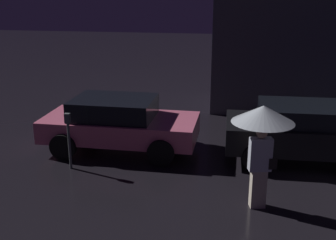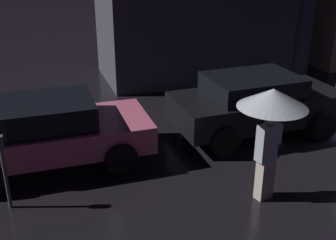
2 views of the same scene
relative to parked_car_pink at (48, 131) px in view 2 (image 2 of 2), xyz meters
The scene contains 4 objects.
parked_car_pink is the anchor object (origin of this frame).
parked_car_black 4.67m from the parked_car_pink, ahead, with size 3.97×1.95×1.41m.
pedestrian_with_umbrella 4.36m from the parked_car_pink, 35.74° to the right, with size 1.15×1.15×2.04m.
parking_meter 1.59m from the parked_car_pink, 119.87° to the right, with size 0.12×0.10×1.35m.
Camera 2 is at (-8.52, -6.48, 4.20)m, focal length 45.00 mm.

